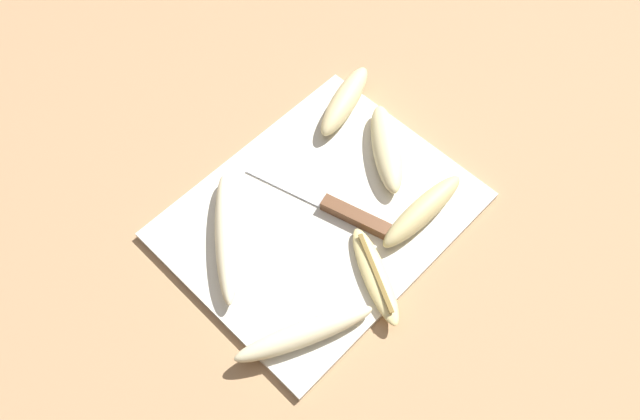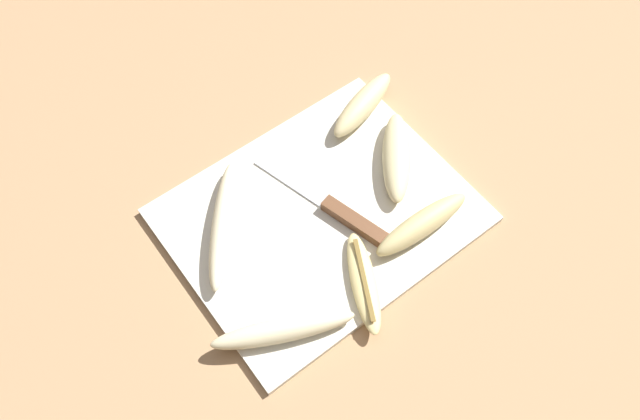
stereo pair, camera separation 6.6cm
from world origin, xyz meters
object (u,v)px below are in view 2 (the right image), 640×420
banana_ripe_center (363,105)px  banana_pale_long (283,330)px  banana_soft_right (396,156)px  banana_golden_short (364,282)px  banana_bright_far (224,224)px  knife (343,214)px  banana_spotted_left (422,224)px

banana_ripe_center → banana_pale_long: (-0.32, -0.22, -0.00)m
banana_soft_right → banana_golden_short: bearing=-142.6°
banana_pale_long → banana_golden_short: bearing=-4.3°
banana_bright_far → banana_soft_right: 0.28m
knife → banana_golden_short: bearing=-128.7°
banana_spotted_left → banana_bright_far: bearing=142.6°
banana_spotted_left → banana_pale_long: bearing=-178.6°
banana_bright_far → banana_ripe_center: bearing=9.1°
banana_golden_short → banana_soft_right: bearing=37.4°
banana_soft_right → banana_pale_long: (-0.29, -0.12, -0.00)m
knife → banana_pale_long: size_ratio=1.27×
banana_pale_long → banana_spotted_left: size_ratio=1.15×
knife → banana_pale_long: bearing=-167.2°
knife → banana_soft_right: banana_soft_right is taller
banana_pale_long → banana_spotted_left: (0.25, 0.01, 0.00)m
knife → banana_golden_short: 0.11m
banana_ripe_center → banana_golden_short: (-0.19, -0.23, -0.01)m
knife → banana_spotted_left: bearing=-63.9°
knife → banana_soft_right: 0.13m
knife → banana_bright_far: size_ratio=1.33×
banana_bright_far → banana_spotted_left: (0.22, -0.17, 0.00)m
banana_spotted_left → knife: bearing=131.3°
banana_bright_far → banana_golden_short: bearing=-60.8°
knife → banana_soft_right: (0.12, 0.03, 0.01)m
banana_soft_right → banana_spotted_left: (-0.05, -0.11, 0.00)m
banana_bright_far → banana_spotted_left: 0.28m
banana_ripe_center → banana_pale_long: 0.39m
banana_golden_short → banana_bright_far: (-0.10, 0.19, 0.01)m
banana_pale_long → banana_spotted_left: 0.25m
banana_golden_short → banana_pale_long: banana_pale_long is taller
banana_golden_short → banana_bright_far: banana_bright_far is taller
banana_ripe_center → banana_soft_right: bearing=-101.7°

